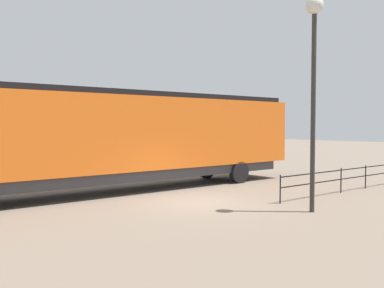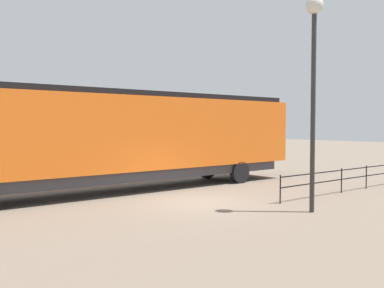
% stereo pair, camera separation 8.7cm
% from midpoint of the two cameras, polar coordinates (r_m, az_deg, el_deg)
% --- Properties ---
extents(ground_plane, '(120.00, 120.00, 0.00)m').
position_cam_midpoint_polar(ground_plane, '(16.12, 0.96, -7.94)').
color(ground_plane, '#756656').
extents(locomotive, '(2.85, 18.78, 4.42)m').
position_cam_midpoint_polar(locomotive, '(19.04, -8.00, 1.12)').
color(locomotive, orange).
rests_on(locomotive, ground_plane).
extents(lamp_post, '(0.59, 0.59, 7.20)m').
position_cam_midpoint_polar(lamp_post, '(14.89, 16.33, 11.52)').
color(lamp_post, '#2D2D2D').
rests_on(lamp_post, ground_plane).
extents(platform_fence, '(0.05, 10.14, 1.08)m').
position_cam_midpoint_polar(platform_fence, '(20.25, 21.25, -3.94)').
color(platform_fence, black).
rests_on(platform_fence, ground_plane).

